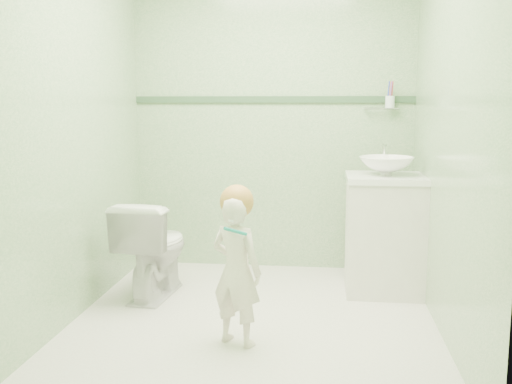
# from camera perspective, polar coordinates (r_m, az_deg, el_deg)

# --- Properties ---
(ground) EXTENTS (2.50, 2.50, 0.00)m
(ground) POSITION_cam_1_polar(r_m,az_deg,el_deg) (3.64, -0.28, -12.58)
(ground) COLOR beige
(ground) RESTS_ON ground
(room_shell) EXTENTS (2.50, 2.54, 2.40)m
(room_shell) POSITION_cam_1_polar(r_m,az_deg,el_deg) (3.40, -0.30, 6.64)
(room_shell) COLOR #80AF7C
(room_shell) RESTS_ON ground
(trim_stripe) EXTENTS (2.20, 0.02, 0.05)m
(trim_stripe) POSITION_cam_1_polar(r_m,az_deg,el_deg) (4.63, 1.61, 9.05)
(trim_stripe) COLOR #355437
(trim_stripe) RESTS_ON room_shell
(vanity) EXTENTS (0.52, 0.50, 0.80)m
(vanity) POSITION_cam_1_polar(r_m,az_deg,el_deg) (4.19, 12.41, -4.21)
(vanity) COLOR silver
(vanity) RESTS_ON ground
(counter) EXTENTS (0.54, 0.52, 0.04)m
(counter) POSITION_cam_1_polar(r_m,az_deg,el_deg) (4.12, 12.60, 1.35)
(counter) COLOR white
(counter) RESTS_ON vanity
(basin) EXTENTS (0.37, 0.37, 0.13)m
(basin) POSITION_cam_1_polar(r_m,az_deg,el_deg) (4.11, 12.64, 2.52)
(basin) COLOR white
(basin) RESTS_ON counter
(faucet) EXTENTS (0.03, 0.13, 0.18)m
(faucet) POSITION_cam_1_polar(r_m,az_deg,el_deg) (4.29, 12.43, 3.84)
(faucet) COLOR silver
(faucet) RESTS_ON counter
(cup_holder) EXTENTS (0.26, 0.07, 0.21)m
(cup_holder) POSITION_cam_1_polar(r_m,az_deg,el_deg) (4.58, 12.88, 8.62)
(cup_holder) COLOR silver
(cup_holder) RESTS_ON room_shell
(toilet) EXTENTS (0.44, 0.70, 0.68)m
(toilet) POSITION_cam_1_polar(r_m,az_deg,el_deg) (4.08, -9.96, -5.39)
(toilet) COLOR white
(toilet) RESTS_ON ground
(toddler) EXTENTS (0.36, 0.31, 0.83)m
(toddler) POSITION_cam_1_polar(r_m,az_deg,el_deg) (3.21, -1.93, -7.72)
(toddler) COLOR beige
(toddler) RESTS_ON ground
(hair_cap) EXTENTS (0.18, 0.18, 0.18)m
(hair_cap) POSITION_cam_1_polar(r_m,az_deg,el_deg) (3.15, -1.89, -0.94)
(hair_cap) COLOR #BF843C
(hair_cap) RESTS_ON toddler
(teal_toothbrush) EXTENTS (0.12, 0.14, 0.08)m
(teal_toothbrush) POSITION_cam_1_polar(r_m,az_deg,el_deg) (3.00, -2.08, -3.75)
(teal_toothbrush) COLOR #128C84
(teal_toothbrush) RESTS_ON toddler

